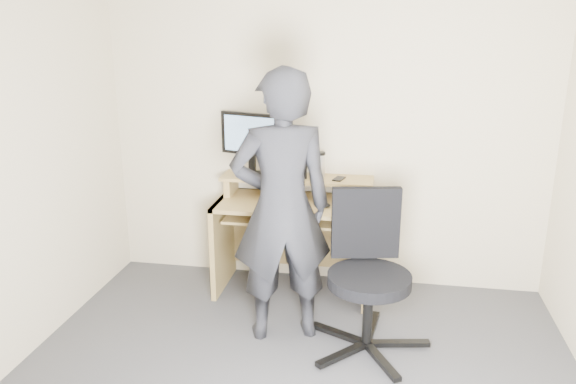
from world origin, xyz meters
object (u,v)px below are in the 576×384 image
(desk, at_px, (295,223))
(person, at_px, (282,208))
(monitor, at_px, (251,138))
(office_chair, at_px, (368,267))

(desk, xyz_separation_m, person, (0.03, -0.74, 0.37))
(desk, bearing_deg, monitor, 168.25)
(monitor, xyz_separation_m, office_chair, (0.97, -0.85, -0.65))
(office_chair, relative_size, person, 0.56)
(office_chair, xyz_separation_m, person, (-0.57, 0.03, 0.36))
(monitor, height_order, person, person)
(monitor, relative_size, person, 0.28)
(desk, height_order, office_chair, office_chair)
(monitor, height_order, office_chair, monitor)
(desk, height_order, monitor, monitor)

